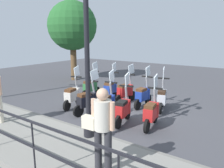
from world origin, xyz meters
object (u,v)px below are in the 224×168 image
pedestrian_with_bag (102,124)px  scooter_near_2 (107,103)px  scooter_far_3 (111,88)px  scooter_far_0 (162,97)px  scooter_far_2 (126,91)px  lamp_post_near (87,67)px  scooter_far_1 (143,95)px  tree_large (72,26)px  scooter_near_1 (123,109)px  scooter_near_0 (151,112)px  scooter_far_4 (91,87)px  scooter_near_4 (73,95)px  scooter_near_3 (88,100)px

pedestrian_with_bag → scooter_near_2: 3.21m
scooter_far_3 → scooter_far_0: bearing=-99.6°
scooter_far_0 → scooter_far_2: same height
pedestrian_with_bag → scooter_far_3: size_ratio=1.03×
lamp_post_near → scooter_far_1: (3.29, 0.15, -1.42)m
tree_large → scooter_near_1: (-4.20, -6.20, -2.74)m
pedestrian_with_bag → scooter_far_0: (4.29, 0.57, -0.60)m
scooter_far_3 → scooter_near_0: bearing=-130.2°
scooter_near_1 → scooter_near_2: (0.18, 0.73, 0.00)m
scooter_far_4 → scooter_near_4: bearing=-167.7°
scooter_near_0 → scooter_far_3: bearing=48.7°
pedestrian_with_bag → scooter_near_2: pedestrian_with_bag is taller
tree_large → scooter_near_4: 6.14m
scooter_near_3 → scooter_far_4: (1.68, 1.29, 0.00)m
pedestrian_with_bag → scooter_far_4: 5.66m
scooter_near_0 → scooter_near_4: same height
scooter_near_1 → scooter_far_0: size_ratio=1.00×
scooter_far_3 → scooter_far_4: size_ratio=1.00×
scooter_near_1 → scooter_near_3: 1.46m
tree_large → scooter_far_3: bearing=-117.2°
pedestrian_with_bag → scooter_far_1: pedestrian_with_bag is taller
pedestrian_with_bag → scooter_near_1: (2.42, 1.05, -0.60)m
scooter_near_1 → scooter_near_2: same height
scooter_far_4 → scooter_far_0: bearing=-89.5°
scooter_near_1 → scooter_near_3: same height
scooter_far_2 → tree_large: bearing=75.3°
tree_large → scooter_near_0: (-3.98, -7.03, -2.74)m
scooter_far_3 → scooter_near_2: bearing=-155.1°
scooter_near_4 → scooter_far_3: size_ratio=1.00×
scooter_near_1 → scooter_far_0: (1.86, -0.48, 0.00)m
scooter_near_1 → scooter_far_4: same height
tree_large → scooter_near_0: tree_large is taller
lamp_post_near → scooter_far_3: size_ratio=2.59×
scooter_far_2 → scooter_far_0: bearing=-83.0°
scooter_near_3 → scooter_far_1: (1.76, -1.22, 0.00)m
scooter_near_3 → scooter_far_4: same height
scooter_near_2 → scooter_far_1: same height
tree_large → scooter_near_3: 6.87m
scooter_near_2 → scooter_far_0: 2.07m
scooter_near_1 → scooter_far_3: bearing=31.2°
tree_large → pedestrian_with_bag: bearing=-132.4°
scooter_near_4 → scooter_far_1: bearing=-66.3°
scooter_near_2 → scooter_near_4: size_ratio=1.00×
scooter_far_2 → scooter_far_3: (0.03, 0.76, 0.00)m
scooter_far_1 → scooter_far_2: 0.85m
scooter_near_2 → scooter_far_3: (1.78, 1.12, 0.00)m
lamp_post_near → scooter_far_2: size_ratio=2.59×
scooter_near_3 → scooter_far_1: bearing=-25.6°
scooter_near_2 → scooter_far_3: size_ratio=1.00×
scooter_near_2 → scooter_near_3: (-0.13, 0.74, 0.00)m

